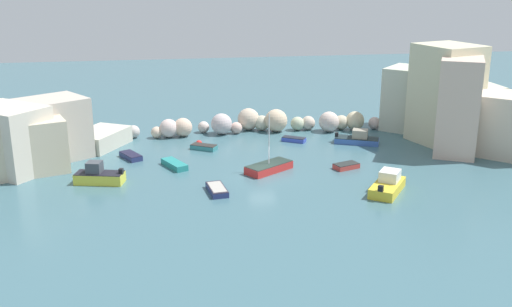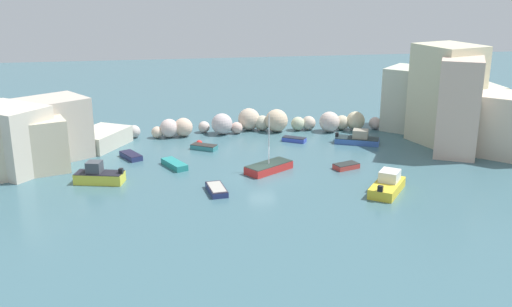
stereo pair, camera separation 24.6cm
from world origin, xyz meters
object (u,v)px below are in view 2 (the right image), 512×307
Objects in this scene: channel_buoy at (199,143)px; moored_boat_5 at (358,139)px; moored_boat_3 at (346,166)px; moored_boat_8 at (388,185)px; moored_boat_0 at (217,189)px; moored_boat_2 at (131,156)px; moored_boat_1 at (204,147)px; moored_boat_4 at (269,167)px; moored_boat_9 at (294,139)px; moored_boat_7 at (99,176)px; moored_boat_6 at (174,164)px.

moored_boat_5 reaches higher than channel_buoy.
moored_boat_8 is (1.63, -6.88, 0.40)m from moored_boat_3.
moored_boat_0 is 1.25× the size of moored_boat_3.
moored_boat_0 is 15.21m from moored_boat_8.
moored_boat_2 is 22.37m from moored_boat_3.
moored_boat_2 is at bearing 142.52° from moored_boat_3.
moored_boat_5 is (25.30, 1.60, 0.28)m from moored_boat_2.
moored_boat_5 is 1.01× the size of moored_boat_8.
channel_buoy is at bearing 78.24° from moored_boat_8.
moored_boat_4 is (5.72, -8.41, 0.14)m from moored_boat_1.
moored_boat_9 is at bearing -140.29° from moored_boat_1.
moored_boat_0 is at bearing -92.64° from moored_boat_9.
moored_boat_4 reaches higher than moored_boat_0.
channel_buoy is at bearing 123.86° from moored_boat_3.
moored_boat_0 is at bearing 172.24° from moored_boat_7.
moored_boat_0 is 1.23× the size of moored_boat_9.
moored_boat_0 reaches higher than moored_boat_9.
moored_boat_3 is at bearing -91.65° from moored_boat_5.
channel_buoy is 0.18× the size of moored_boat_6.
moored_boat_9 is (4.78, 9.92, -0.16)m from moored_boat_4.
channel_buoy is 0.12× the size of moored_boat_4.
moored_boat_7 is at bearing 90.84° from moored_boat_6.
moored_boat_1 reaches higher than moored_boat_3.
moored_boat_6 is at bearing -112.68° from channel_buoy.
moored_boat_9 is at bearing 51.00° from moored_boat_8.
moored_boat_6 is 21.07m from moored_boat_8.
moored_boat_7 is (-10.00, -10.58, 0.36)m from channel_buoy.
channel_buoy is 8.16m from moored_boat_2.
moored_boat_6 is at bearing -162.60° from moored_boat_0.
moored_boat_1 is at bearing 79.90° from moored_boat_8.
channel_buoy is 0.20× the size of moored_boat_0.
moored_boat_6 is 1.33× the size of moored_boat_9.
moored_boat_5 is 21.53m from moored_boat_6.
moored_boat_1 is 0.81× the size of moored_boat_6.
moored_boat_6 is 15.65m from moored_boat_9.
moored_boat_3 is at bearing -126.03° from moored_boat_6.
moored_boat_9 is at bearing -138.96° from moored_boat_7.
moored_boat_6 is (-2.96, -7.09, -0.05)m from channel_buoy.
moored_boat_7 is 0.91× the size of moored_boat_8.
moored_boat_4 is 2.04× the size of moored_boat_9.
moored_boat_2 is (-7.93, 11.34, -0.00)m from moored_boat_0.
moored_boat_1 is (0.44, -1.42, -0.07)m from channel_buoy.
channel_buoy is at bearing -92.61° from moored_boat_2.
channel_buoy is at bearing -147.24° from moored_boat_9.
moored_boat_6 is at bearing 97.55° from moored_boat_8.
moored_boat_7 reaches higher than channel_buoy.
moored_boat_6 is (-3.40, -5.67, 0.02)m from moored_boat_1.
moored_boat_1 is at bearing 127.01° from moored_boat_3.
moored_boat_3 is at bearing -41.54° from moored_boat_9.
moored_boat_3 is at bearing 101.75° from moored_boat_0.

